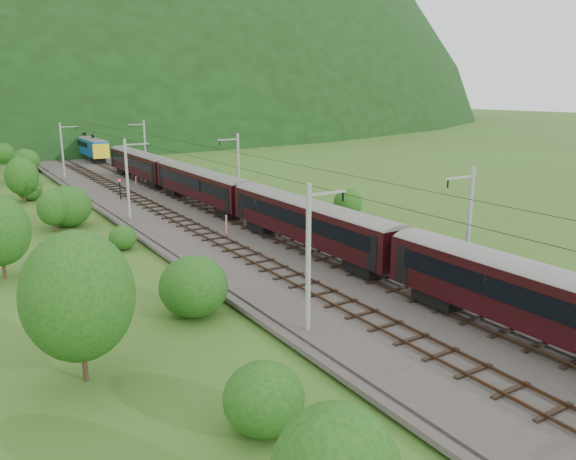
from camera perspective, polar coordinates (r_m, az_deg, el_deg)
ground at (r=34.63m, az=10.61°, el=-8.12°), size 600.00×600.00×0.00m
railbed at (r=41.97m, az=1.34°, el=-3.68°), size 14.00×220.00×0.30m
track_left at (r=40.68m, az=-1.48°, el=-3.93°), size 2.40×220.00×0.27m
track_right at (r=43.21m, az=4.00°, el=-2.87°), size 2.40×220.00×0.27m
catenary_left at (r=58.17m, az=-15.95°, el=5.18°), size 2.54×192.28×8.00m
catenary_right at (r=62.66m, az=-5.13°, el=6.27°), size 2.54×192.28×8.00m
overhead_wires at (r=40.40m, az=1.40°, el=5.76°), size 4.83×198.00×0.03m
train at (r=44.13m, az=2.44°, el=1.49°), size 2.79×154.39×4.84m
hazard_post_near at (r=50.82m, az=-6.27°, el=0.57°), size 0.18×0.18×1.71m
hazard_post_far at (r=78.10m, az=-15.18°, el=4.75°), size 0.14×0.14×1.33m
signal at (r=69.27m, az=-16.70°, el=4.14°), size 0.26×0.26×2.39m
vegetation_left at (r=40.68m, az=-20.02°, el=-1.44°), size 13.24×141.27×7.08m
vegetation_right at (r=43.45m, az=22.07°, el=-2.39°), size 6.40×87.11×3.19m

